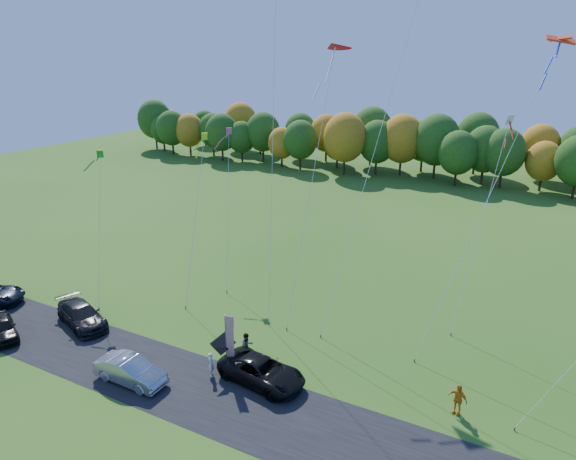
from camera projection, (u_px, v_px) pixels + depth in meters
The scene contains 19 objects.
ground at pixel (245, 359), 33.27m from camera, with size 160.00×160.00×0.00m, color #295616.
asphalt_strip at pixel (208, 393), 29.93m from camera, with size 90.00×6.00×0.01m, color black.
tree_line at pixel (437, 181), 79.13m from camera, with size 116.00×12.00×10.00m, color #1E4711, non-canonical shape.
black_suv at pixel (262, 371), 30.67m from camera, with size 2.53×5.49×1.53m, color black.
silver_sedan at pixel (130, 371), 30.70m from camera, with size 1.63×4.66×1.54m, color #A3A3A7.
dark_truck_a at pixel (82, 315), 37.15m from camera, with size 2.18×5.37×1.56m, color black.
dark_truck_b at pixel (1, 327), 35.56m from camera, with size 1.75×4.34×1.48m, color black.
person_tailgate_a at pixel (211, 364), 31.27m from camera, with size 0.58×0.38×1.59m, color silver.
person_tailgate_b at pixel (247, 346), 32.99m from camera, with size 0.88×0.69×1.82m, color gray.
person_east at pixel (458, 399), 27.97m from camera, with size 1.07×0.45×1.83m, color orange.
feather_flag at pixel (229, 337), 31.16m from camera, with size 0.49×0.27×3.95m.
kite_delta_blue at pixel (273, 121), 37.47m from camera, with size 5.59×10.06×28.89m.
kite_parafoil_orange at pixel (388, 106), 35.03m from camera, with size 5.55×12.91×30.98m.
kite_delta_red at pixel (314, 168), 37.35m from camera, with size 2.33×9.86×20.53m.
kite_parafoil_rainbow at pixel (486, 202), 32.08m from camera, with size 6.96×9.14×20.18m.
kite_diamond_yellow at pixel (195, 219), 40.09m from camera, with size 1.78×5.69×13.10m.
kite_diamond_green at pixel (99, 229), 40.30m from camera, with size 3.53×5.14×11.74m.
kite_diamond_white at pixel (481, 226), 35.58m from camera, with size 2.04×6.16×15.11m.
kite_diamond_pink at pixel (228, 208), 43.86m from camera, with size 4.23×7.08×12.80m.
Camera 1 is at (15.94, -23.99, 18.84)m, focal length 32.00 mm.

